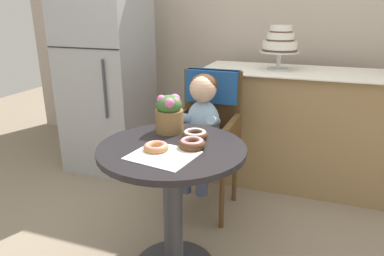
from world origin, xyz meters
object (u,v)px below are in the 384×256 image
object	(u,v)px
donut_mid	(156,147)
tiered_cake_stand	(280,43)
donut_front	(192,143)
seated_child	(201,119)
donut_side	(195,134)
cafe_table	(173,185)
wicker_chair	(208,118)
refrigerator	(106,70)
flower_vase	(169,112)

from	to	relation	value
donut_mid	tiered_cake_stand	bearing A→B (deg)	74.32
tiered_cake_stand	donut_front	bearing A→B (deg)	-100.46
seated_child	donut_mid	size ratio (longest dim) A/B	6.11
donut_mid	donut_side	distance (m)	0.24
cafe_table	donut_front	xyz separation A→B (m)	(0.10, 0.01, 0.24)
wicker_chair	donut_front	world-z (taller)	wicker_chair
donut_mid	tiered_cake_stand	xyz separation A→B (m)	(0.39, 1.37, 0.36)
cafe_table	seated_child	distance (m)	0.60
donut_front	tiered_cake_stand	distance (m)	1.36
tiered_cake_stand	cafe_table	bearing A→B (deg)	-104.57
donut_mid	donut_side	size ratio (longest dim) A/B	0.91
refrigerator	donut_front	bearing A→B (deg)	-43.51
wicker_chair	donut_side	xyz separation A→B (m)	(0.11, -0.60, 0.10)
seated_child	tiered_cake_stand	world-z (taller)	tiered_cake_stand
cafe_table	donut_side	world-z (taller)	donut_side
donut_side	refrigerator	bearing A→B (deg)	139.36
donut_front	refrigerator	size ratio (longest dim) A/B	0.08
donut_mid	flower_vase	bearing A→B (deg)	99.51
donut_front	tiered_cake_stand	bearing A→B (deg)	79.54
wicker_chair	tiered_cake_stand	xyz separation A→B (m)	(0.38, 0.57, 0.46)
donut_side	flower_vase	size ratio (longest dim) A/B	0.64
wicker_chair	donut_front	size ratio (longest dim) A/B	7.33
seated_child	flower_vase	distance (m)	0.42
wicker_chair	tiered_cake_stand	size ratio (longest dim) A/B	2.93
wicker_chair	donut_mid	bearing A→B (deg)	-96.97
cafe_table	seated_child	world-z (taller)	seated_child
flower_vase	refrigerator	xyz separation A→B (m)	(-0.96, 0.91, 0.02)
seated_child	tiered_cake_stand	xyz separation A→B (m)	(0.38, 0.72, 0.42)
donut_front	donut_mid	size ratio (longest dim) A/B	1.09
flower_vase	refrigerator	world-z (taller)	refrigerator
donut_mid	flower_vase	xyz separation A→B (m)	(-0.04, 0.27, 0.09)
wicker_chair	donut_front	bearing A→B (deg)	-85.52
tiered_cake_stand	flower_vase	bearing A→B (deg)	-111.27
tiered_cake_stand	refrigerator	distance (m)	1.42
tiered_cake_stand	refrigerator	size ratio (longest dim) A/B	0.19
cafe_table	refrigerator	world-z (taller)	refrigerator
donut_front	tiered_cake_stand	world-z (taller)	tiered_cake_stand
refrigerator	seated_child	bearing A→B (deg)	-27.29
wicker_chair	tiered_cake_stand	distance (m)	0.82
wicker_chair	cafe_table	bearing A→B (deg)	-93.29
seated_child	donut_mid	xyz separation A→B (m)	(-0.01, -0.65, 0.06)
seated_child	tiered_cake_stand	bearing A→B (deg)	62.44
donut_mid	seated_child	bearing A→B (deg)	89.20
flower_vase	tiered_cake_stand	bearing A→B (deg)	68.73
donut_mid	tiered_cake_stand	world-z (taller)	tiered_cake_stand
donut_mid	refrigerator	distance (m)	1.55
donut_mid	donut_front	bearing A→B (deg)	29.46
cafe_table	donut_mid	size ratio (longest dim) A/B	6.05
donut_front	donut_mid	xyz separation A→B (m)	(-0.15, -0.08, -0.01)
refrigerator	wicker_chair	bearing A→B (deg)	-19.89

